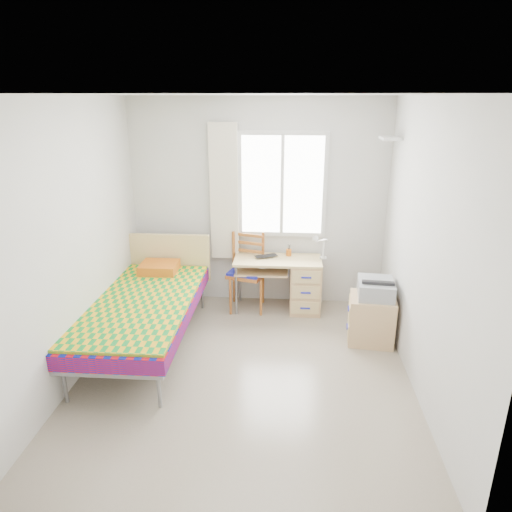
# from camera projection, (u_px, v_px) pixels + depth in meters

# --- Properties ---
(floor) EXTENTS (3.50, 3.50, 0.00)m
(floor) POSITION_uv_depth(u_px,v_px,m) (245.00, 372.00, 4.53)
(floor) COLOR #BCAD93
(floor) RESTS_ON ground
(ceiling) EXTENTS (3.50, 3.50, 0.00)m
(ceiling) POSITION_uv_depth(u_px,v_px,m) (242.00, 95.00, 3.67)
(ceiling) COLOR white
(ceiling) RESTS_ON wall_back
(wall_back) EXTENTS (3.20, 0.00, 3.20)m
(wall_back) POSITION_uv_depth(u_px,v_px,m) (258.00, 204.00, 5.75)
(wall_back) COLOR silver
(wall_back) RESTS_ON ground
(wall_left) EXTENTS (0.00, 3.50, 3.50)m
(wall_left) POSITION_uv_depth(u_px,v_px,m) (72.00, 243.00, 4.22)
(wall_left) COLOR silver
(wall_left) RESTS_ON ground
(wall_right) EXTENTS (0.00, 3.50, 3.50)m
(wall_right) POSITION_uv_depth(u_px,v_px,m) (426.00, 252.00, 3.99)
(wall_right) COLOR silver
(wall_right) RESTS_ON ground
(window) EXTENTS (1.10, 0.04, 1.30)m
(window) POSITION_uv_depth(u_px,v_px,m) (282.00, 185.00, 5.62)
(window) COLOR white
(window) RESTS_ON wall_back
(curtain) EXTENTS (0.35, 0.05, 1.70)m
(curtain) POSITION_uv_depth(u_px,v_px,m) (224.00, 193.00, 5.67)
(curtain) COLOR #F0E0C6
(curtain) RESTS_ON wall_back
(floating_shelf) EXTENTS (0.20, 0.32, 0.03)m
(floating_shelf) POSITION_uv_depth(u_px,v_px,m) (390.00, 138.00, 5.03)
(floating_shelf) COLOR white
(floating_shelf) RESTS_ON wall_right
(bed) EXTENTS (1.05, 2.23, 0.96)m
(bed) POSITION_uv_depth(u_px,v_px,m) (146.00, 305.00, 4.91)
(bed) COLOR gray
(bed) RESTS_ON floor
(desk) EXTENTS (1.09, 0.51, 0.68)m
(desk) POSITION_uv_depth(u_px,v_px,m) (300.00, 282.00, 5.74)
(desk) COLOR #D7B971
(desk) RESTS_ON floor
(chair) EXTENTS (0.52, 0.52, 0.98)m
(chair) POSITION_uv_depth(u_px,v_px,m) (248.00, 267.00, 5.76)
(chair) COLOR brown
(chair) RESTS_ON floor
(cabinet) EXTENTS (0.53, 0.48, 0.53)m
(cabinet) POSITION_uv_depth(u_px,v_px,m) (371.00, 319.00, 5.03)
(cabinet) COLOR tan
(cabinet) RESTS_ON floor
(printer) EXTENTS (0.41, 0.47, 0.19)m
(printer) POSITION_uv_depth(u_px,v_px,m) (376.00, 288.00, 4.94)
(printer) COLOR #9DA0A5
(printer) RESTS_ON cabinet
(laptop) EXTENTS (0.34, 0.29, 0.02)m
(laptop) POSITION_uv_depth(u_px,v_px,m) (267.00, 257.00, 5.69)
(laptop) COLOR black
(laptop) RESTS_ON desk
(pen_cup) EXTENTS (0.07, 0.07, 0.08)m
(pen_cup) POSITION_uv_depth(u_px,v_px,m) (289.00, 252.00, 5.77)
(pen_cup) COLOR #D35C17
(pen_cup) RESTS_ON desk
(task_lamp) EXTENTS (0.21, 0.30, 0.35)m
(task_lamp) POSITION_uv_depth(u_px,v_px,m) (320.00, 245.00, 5.50)
(task_lamp) COLOR white
(task_lamp) RESTS_ON desk
(book) EXTENTS (0.18, 0.22, 0.01)m
(book) POSITION_uv_depth(u_px,v_px,m) (258.00, 266.00, 5.68)
(book) COLOR gray
(book) RESTS_ON desk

